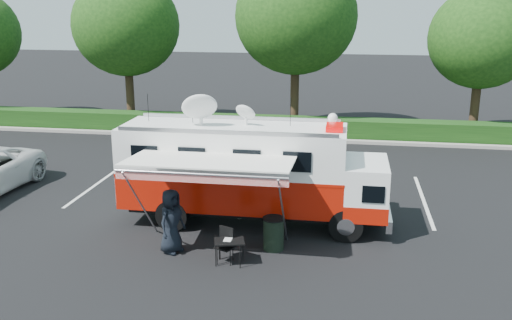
{
  "coord_description": "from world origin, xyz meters",
  "views": [
    {
      "loc": [
        2.75,
        -16.39,
        6.68
      ],
      "look_at": [
        0.0,
        0.5,
        1.9
      ],
      "focal_mm": 40.0,
      "sensor_mm": 36.0,
      "label": 1
    }
  ],
  "objects": [
    {
      "name": "command_truck",
      "position": [
        -0.07,
        -0.0,
        1.68
      ],
      "size": [
        8.16,
        2.25,
        3.92
      ],
      "color": "black",
      "rests_on": "ground_plane"
    },
    {
      "name": "person",
      "position": [
        -1.86,
        -2.45,
        0.0
      ],
      "size": [
        0.86,
        1.03,
        1.81
      ],
      "primitive_type": "imported",
      "rotation": [
        0.0,
        0.0,
        1.19
      ],
      "color": "black",
      "rests_on": "ground_plane"
    },
    {
      "name": "folding_chair",
      "position": [
        -0.28,
        -2.77,
        0.55
      ],
      "size": [
        0.58,
        0.62,
        0.93
      ],
      "color": "black",
      "rests_on": "ground_plane"
    },
    {
      "name": "folding_table",
      "position": [
        -0.15,
        -2.95,
        0.62
      ],
      "size": [
        0.9,
        0.73,
        0.67
      ],
      "color": "black",
      "rests_on": "ground_plane"
    },
    {
      "name": "back_border",
      "position": [
        1.14,
        12.9,
        5.0
      ],
      "size": [
        60.0,
        6.14,
        8.87
      ],
      "color": "#9E998E",
      "rests_on": "ground_plane"
    },
    {
      "name": "trash_bin",
      "position": [
        0.87,
        -1.83,
        0.47
      ],
      "size": [
        0.62,
        0.62,
        0.93
      ],
      "color": "black",
      "rests_on": "ground_plane"
    },
    {
      "name": "ground_plane",
      "position": [
        0.0,
        0.0,
        0.0
      ],
      "size": [
        120.0,
        120.0,
        0.0
      ],
      "primitive_type": "plane",
      "color": "black",
      "rests_on": "ground"
    },
    {
      "name": "awning",
      "position": [
        -0.8,
        -2.33,
        2.52
      ],
      "size": [
        4.45,
        2.32,
        2.69
      ],
      "color": "white",
      "rests_on": "ground_plane"
    },
    {
      "name": "stall_lines",
      "position": [
        -0.5,
        3.0,
        0.0
      ],
      "size": [
        24.12,
        5.5,
        0.01
      ],
      "color": "silver",
      "rests_on": "ground_plane"
    }
  ]
}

